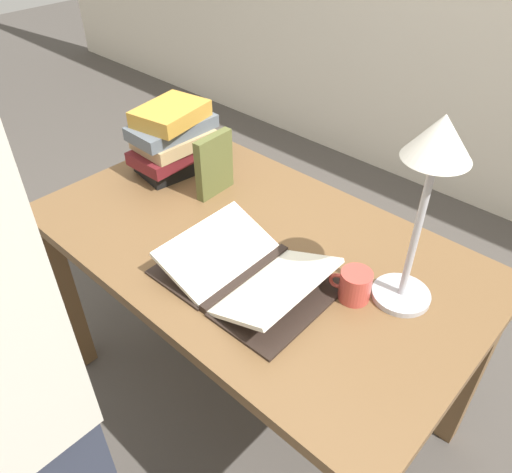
% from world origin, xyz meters
% --- Properties ---
extents(ground_plane, '(12.00, 12.00, 0.00)m').
position_xyz_m(ground_plane, '(0.00, 0.00, 0.00)').
color(ground_plane, '#47423D').
extents(reading_desk, '(1.34, 0.79, 0.75)m').
position_xyz_m(reading_desk, '(0.00, 0.00, 0.65)').
color(reading_desk, brown).
rests_on(reading_desk, ground_plane).
extents(open_book, '(0.45, 0.34, 0.09)m').
position_xyz_m(open_book, '(0.10, -0.13, 0.78)').
color(open_book, black).
rests_on(open_book, reading_desk).
extents(book_stack_tall, '(0.21, 0.30, 0.24)m').
position_xyz_m(book_stack_tall, '(-0.48, 0.12, 0.87)').
color(book_stack_tall, black).
rests_on(book_stack_tall, reading_desk).
extents(book_standing_upright, '(0.04, 0.15, 0.21)m').
position_xyz_m(book_standing_upright, '(-0.27, 0.11, 0.86)').
color(book_standing_upright, brown).
rests_on(book_standing_upright, reading_desk).
extents(reading_lamp, '(0.15, 0.15, 0.50)m').
position_xyz_m(reading_lamp, '(0.43, 0.09, 1.14)').
color(reading_lamp, '#ADADB2').
rests_on(reading_lamp, reading_desk).
extents(coffee_mug, '(0.11, 0.08, 0.08)m').
position_xyz_m(coffee_mug, '(0.34, 0.01, 0.80)').
color(coffee_mug, '#B74238').
rests_on(coffee_mug, reading_desk).
extents(person_reader, '(0.36, 0.22, 1.74)m').
position_xyz_m(person_reader, '(0.05, -0.74, 0.87)').
color(person_reader, '#2D3342').
rests_on(person_reader, ground_plane).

